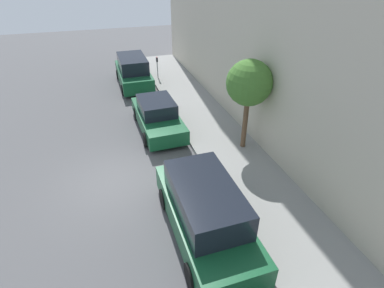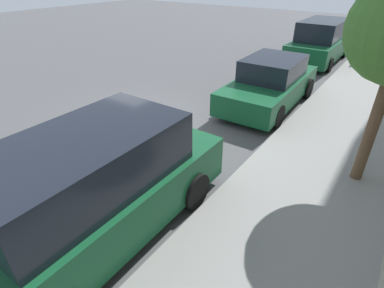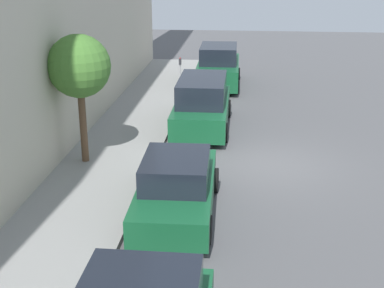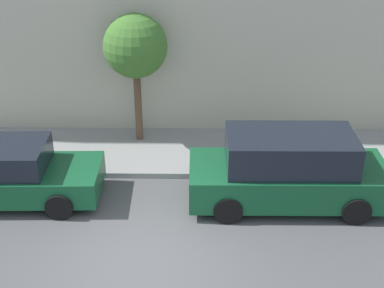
{
  "view_description": "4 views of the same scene",
  "coord_description": "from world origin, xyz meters",
  "views": [
    {
      "loc": [
        0.07,
        -9.43,
        7.28
      ],
      "look_at": [
        3.13,
        0.17,
        1.0
      ],
      "focal_mm": 28.0,
      "sensor_mm": 36.0,
      "label": 1
    },
    {
      "loc": [
        5.79,
        -5.48,
        3.93
      ],
      "look_at": [
        2.9,
        -1.42,
        1.0
      ],
      "focal_mm": 28.0,
      "sensor_mm": 36.0,
      "label": 2
    },
    {
      "loc": [
        0.85,
        15.55,
        6.2
      ],
      "look_at": [
        2.3,
        1.16,
        1.0
      ],
      "focal_mm": 50.0,
      "sensor_mm": 36.0,
      "label": 3
    },
    {
      "loc": [
        -9.11,
        -1.19,
        7.53
      ],
      "look_at": [
        3.64,
        -1.01,
        1.0
      ],
      "focal_mm": 50.0,
      "sensor_mm": 36.0,
      "label": 4
    }
  ],
  "objects": [
    {
      "name": "parked_sedan_third",
      "position": [
        2.45,
        3.58,
        0.72
      ],
      "size": [
        1.92,
        4.55,
        1.54
      ],
      "color": "#14512D",
      "rests_on": "ground_plane"
    },
    {
      "name": "street_tree",
      "position": [
        5.65,
        0.64,
        3.06
      ],
      "size": [
        1.85,
        1.85,
        3.87
      ],
      "color": "brown",
      "rests_on": "sidewalk"
    },
    {
      "name": "ground_plane",
      "position": [
        0.0,
        0.0,
        0.0
      ],
      "size": [
        60.0,
        60.0,
        0.0
      ],
      "primitive_type": "plane",
      "color": "#515154"
    },
    {
      "name": "sidewalk",
      "position": [
        4.94,
        0.0,
        0.07
      ],
      "size": [
        2.89,
        32.0,
        0.15
      ],
      "color": "gray",
      "rests_on": "ground_plane"
    },
    {
      "name": "parked_minivan_second",
      "position": [
        2.39,
        -3.41,
        0.92
      ],
      "size": [
        2.02,
        4.91,
        1.9
      ],
      "color": "#14512D",
      "rests_on": "ground_plane"
    }
  ]
}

